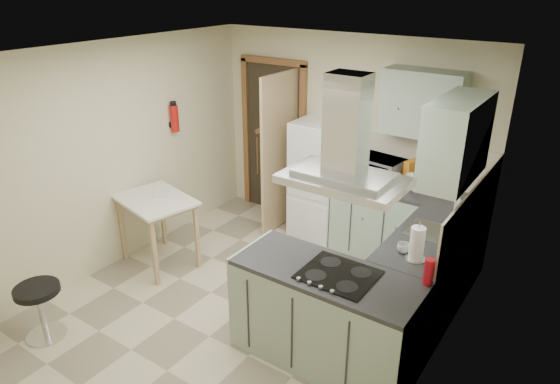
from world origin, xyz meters
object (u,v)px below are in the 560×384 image
Objects in this scene: fridge at (320,180)px; bentwood_chair at (280,187)px; extractor_hood at (344,180)px; microwave at (379,170)px; stool at (42,311)px; peninsula at (326,317)px; drop_leaf_table at (159,231)px.

bentwood_chair is (-0.70, 0.15, -0.33)m from fridge.
microwave is (-0.56, 2.01, -0.68)m from extractor_hood.
bentwood_chair is 3.36m from stool.
extractor_hood reaches higher than stool.
peninsula is 2.39m from drop_leaf_table.
drop_leaf_table is 1.53m from stool.
stool is (-1.07, -3.18, -0.48)m from fridge.
drop_leaf_table is at bearing 92.75° from stool.
fridge is at bearing 121.74° from peninsula.
stool is at bearing -74.15° from drop_leaf_table.
extractor_hood reaches higher than fridge.
stool is at bearing -112.61° from microwave.
fridge is 1.72× the size of drop_leaf_table.
drop_leaf_table is (-2.47, 0.31, -1.31)m from extractor_hood.
bentwood_chair is at bearing 133.63° from extractor_hood.
fridge is 2.79× the size of stool.
stool is at bearing -108.57° from fridge.
bentwood_chair reaches higher than drop_leaf_table.
peninsula is 2.15m from microwave.
peninsula is at bearing -46.86° from bentwood_chair.
microwave reaches higher than bentwood_chair.
microwave reaches higher than drop_leaf_table.
drop_leaf_table is 1.03× the size of bentwood_chair.
drop_leaf_table is 1.68× the size of microwave.
drop_leaf_table is at bearing -131.26° from microwave.
microwave reaches higher than stool.
fridge is 3.39m from stool.
peninsula is 1.83× the size of bentwood_chair.
microwave reaches higher than peninsula.
bentwood_chair reaches higher than stool.
microwave is (1.46, -0.12, 0.62)m from bentwood_chair.
fridge is at bearing -170.72° from microwave.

